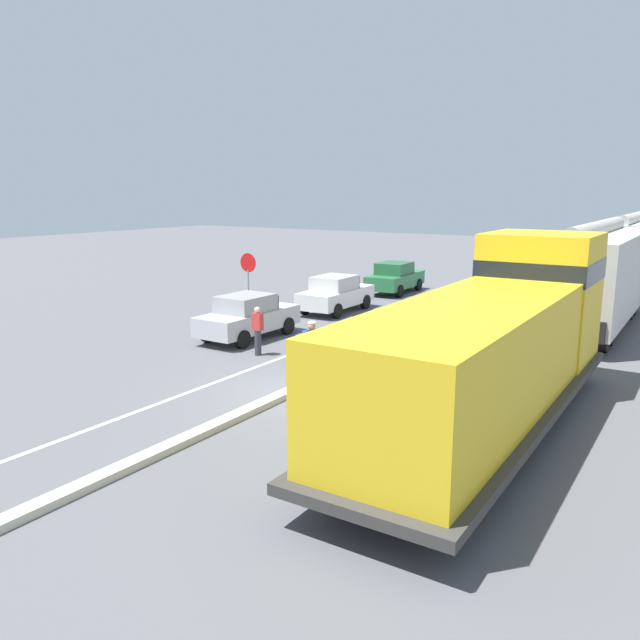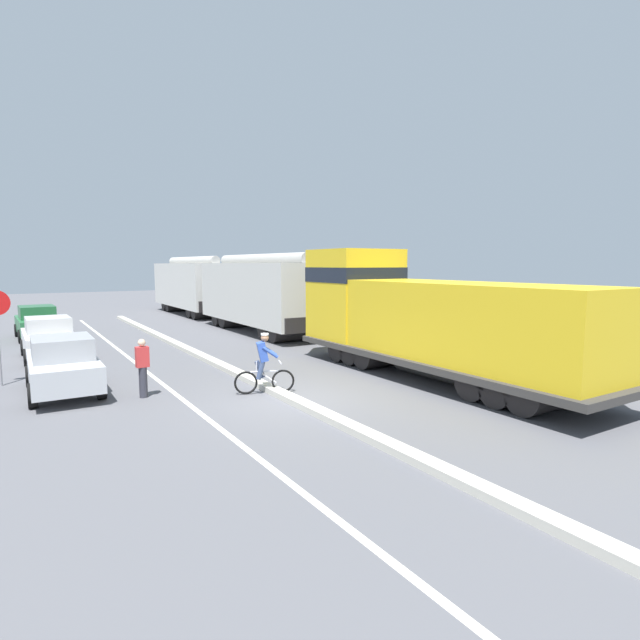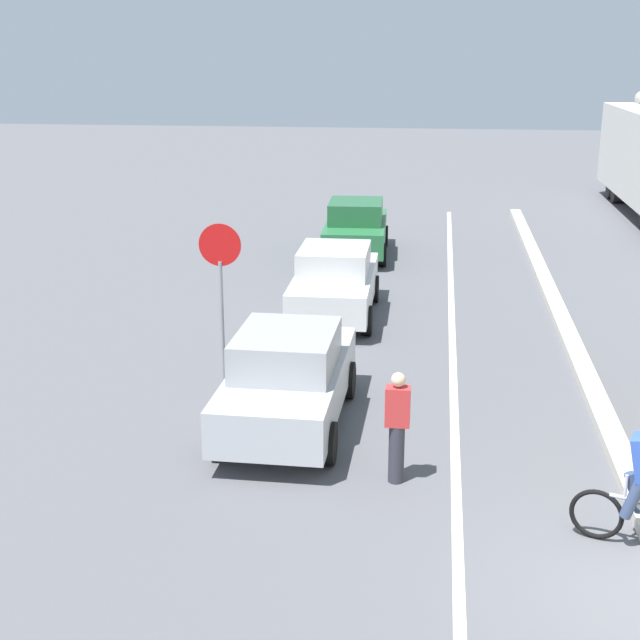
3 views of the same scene
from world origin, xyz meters
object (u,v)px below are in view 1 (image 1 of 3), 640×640
object	(u,v)px
hopper_car_lead	(594,276)
parked_car_silver	(248,316)
hopper_car_middle	(632,252)
parked_car_green	(395,277)
parked_car_white	(336,294)
stop_sign	(248,275)
locomotive	(498,348)
pedestrian_by_cars	(258,330)
cyclist	(311,352)

from	to	relation	value
hopper_car_lead	parked_car_silver	world-z (taller)	hopper_car_lead
parked_car_silver	hopper_car_lead	bearing A→B (deg)	40.28
hopper_car_middle	parked_car_green	distance (m)	13.05
parked_car_green	hopper_car_middle	bearing A→B (deg)	37.43
hopper_car_middle	parked_car_silver	size ratio (longest dim) A/B	2.52
parked_car_white	stop_sign	size ratio (longest dim) A/B	1.47
parked_car_green	stop_sign	bearing A→B (deg)	-97.82
hopper_car_lead	stop_sign	world-z (taller)	hopper_car_lead
hopper_car_lead	stop_sign	size ratio (longest dim) A/B	3.68
locomotive	pedestrian_by_cars	xyz separation A→B (m)	(-8.41, 1.79, -0.95)
stop_sign	pedestrian_by_cars	xyz separation A→B (m)	(3.34, -3.65, -1.18)
parked_car_white	stop_sign	bearing A→B (deg)	-110.30
locomotive	parked_car_green	world-z (taller)	locomotive
hopper_car_middle	parked_car_silver	world-z (taller)	hopper_car_middle
hopper_car_middle	pedestrian_by_cars	size ratio (longest dim) A/B	6.54
parked_car_silver	parked_car_green	size ratio (longest dim) A/B	0.99
parked_car_white	stop_sign	distance (m)	4.62
hopper_car_middle	parked_car_white	size ratio (longest dim) A/B	2.51
parked_car_silver	stop_sign	size ratio (longest dim) A/B	1.46
parked_car_white	locomotive	bearing A→B (deg)	-43.35
pedestrian_by_cars	stop_sign	bearing A→B (deg)	132.41
cyclist	parked_car_white	bearing A→B (deg)	117.48
hopper_car_lead	parked_car_green	xyz separation A→B (m)	(-10.31, 3.70, -1.26)
parked_car_green	parked_car_silver	bearing A→B (deg)	-89.54
hopper_car_lead	parked_car_green	world-z (taller)	hopper_car_lead
pedestrian_by_cars	hopper_car_lead	bearing A→B (deg)	50.96
parked_car_white	hopper_car_middle	bearing A→B (deg)	54.18
parked_car_silver	cyclist	xyz separation A→B (m)	(4.80, -3.07, 0.00)
parked_car_white	parked_car_silver	bearing A→B (deg)	-90.16
locomotive	pedestrian_by_cars	size ratio (longest dim) A/B	7.17
pedestrian_by_cars	parked_car_white	bearing A→B (deg)	102.87
parked_car_white	cyclist	distance (m)	10.37
locomotive	pedestrian_by_cars	bearing A→B (deg)	167.99
parked_car_silver	parked_car_green	world-z (taller)	same
stop_sign	pedestrian_by_cars	size ratio (longest dim) A/B	1.78
parked_car_silver	cyclist	distance (m)	5.70
locomotive	parked_car_green	bearing A→B (deg)	123.04
pedestrian_by_cars	locomotive	bearing A→B (deg)	-12.01
locomotive	stop_sign	distance (m)	12.95
parked_car_silver	pedestrian_by_cars	size ratio (longest dim) A/B	2.60
locomotive	hopper_car_lead	distance (m)	12.16
stop_sign	parked_car_green	bearing A→B (deg)	82.18
parked_car_green	cyclist	world-z (taller)	cyclist
parked_car_silver	locomotive	bearing A→B (deg)	-18.91
parked_car_green	pedestrian_by_cars	world-z (taller)	same
locomotive	hopper_car_middle	xyz separation A→B (m)	(0.00, 23.76, 0.28)
parked_car_green	cyclist	distance (m)	16.19
locomotive	hopper_car_middle	bearing A→B (deg)	90.00
hopper_car_lead	cyclist	world-z (taller)	hopper_car_lead
locomotive	hopper_car_middle	distance (m)	23.76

